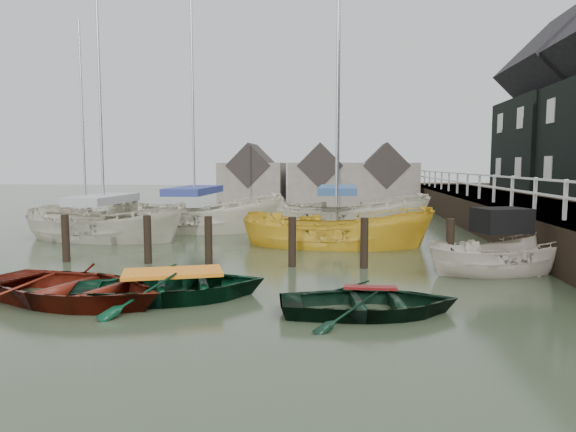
# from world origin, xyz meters

# --- Properties ---
(ground) EXTENTS (120.00, 120.00, 0.00)m
(ground) POSITION_xyz_m (0.00, 0.00, 0.00)
(ground) COLOR #2E3B25
(ground) RESTS_ON ground
(pier) EXTENTS (3.04, 32.00, 2.70)m
(pier) POSITION_xyz_m (9.48, 10.00, 0.71)
(pier) COLOR black
(pier) RESTS_ON ground
(mooring_pilings) EXTENTS (13.72, 0.22, 1.80)m
(mooring_pilings) POSITION_xyz_m (-1.11, 3.00, 0.50)
(mooring_pilings) COLOR black
(mooring_pilings) RESTS_ON ground
(far_sheds) EXTENTS (14.00, 4.08, 4.39)m
(far_sheds) POSITION_xyz_m (0.83, 26.00, 1.86)
(far_sheds) COLOR #665B51
(far_sheds) RESTS_ON ground
(rowboat_red) EXTENTS (5.05, 4.24, 0.90)m
(rowboat_red) POSITION_xyz_m (-2.95, -1.25, 0.00)
(rowboat_red) COLOR #57160C
(rowboat_red) RESTS_ON ground
(rowboat_green) EXTENTS (4.68, 3.98, 0.82)m
(rowboat_green) POSITION_xyz_m (-0.97, -0.76, 0.00)
(rowboat_green) COLOR black
(rowboat_green) RESTS_ON ground
(rowboat_dkgreen) EXTENTS (3.78, 2.95, 0.72)m
(rowboat_dkgreen) POSITION_xyz_m (3.14, -1.43, 0.00)
(rowboat_dkgreen) COLOR black
(rowboat_dkgreen) RESTS_ON ground
(motorboat) EXTENTS (4.51, 2.79, 2.52)m
(motorboat) POSITION_xyz_m (6.80, 2.74, 0.10)
(motorboat) COLOR beige
(motorboat) RESTS_ON ground
(sailboat_a) EXTENTS (7.04, 3.58, 12.14)m
(sailboat_a) POSITION_xyz_m (-6.44, 7.42, 0.06)
(sailboat_a) COLOR #BDB6A1
(sailboat_a) RESTS_ON ground
(sailboat_b) EXTENTS (7.77, 3.10, 12.99)m
(sailboat_b) POSITION_xyz_m (-3.77, 10.33, 0.06)
(sailboat_b) COLOR beige
(sailboat_b) RESTS_ON ground
(sailboat_c) EXTENTS (6.84, 2.90, 10.89)m
(sailboat_c) POSITION_xyz_m (2.37, 6.82, 0.01)
(sailboat_c) COLOR gold
(sailboat_c) RESTS_ON ground
(sailboat_d) EXTENTS (8.19, 4.25, 13.70)m
(sailboat_d) POSITION_xyz_m (2.37, 11.17, 0.06)
(sailboat_d) COLOR beige
(sailboat_d) RESTS_ON ground
(sailboat_e) EXTENTS (5.74, 3.68, 10.37)m
(sailboat_e) POSITION_xyz_m (-9.22, 11.32, 0.07)
(sailboat_e) COLOR beige
(sailboat_e) RESTS_ON ground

